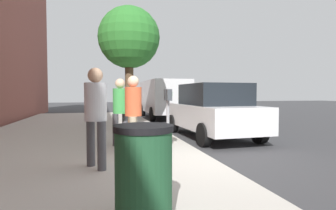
{
  "coord_description": "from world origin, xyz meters",
  "views": [
    {
      "loc": [
        -5.12,
        2.21,
        1.47
      ],
      "look_at": [
        0.83,
        0.74,
        1.2
      ],
      "focal_mm": 29.27,
      "sensor_mm": 36.0,
      "label": 1
    }
  ],
  "objects_px": {
    "parking_officer": "(120,106)",
    "parked_sedan_near": "(212,111)",
    "traffic_signal": "(128,73)",
    "trash_bin": "(144,176)",
    "pedestrian_bystander": "(96,109)",
    "parked_van_far": "(163,97)",
    "pedestrian_at_meter": "(133,108)",
    "parking_meter": "(168,106)",
    "street_tree": "(129,39)"
  },
  "relations": [
    {
      "from": "parked_van_far",
      "to": "trash_bin",
      "type": "relative_size",
      "value": 5.16
    },
    {
      "from": "parking_officer",
      "to": "traffic_signal",
      "type": "relative_size",
      "value": 0.47
    },
    {
      "from": "parked_sedan_near",
      "to": "street_tree",
      "type": "distance_m",
      "value": 4.31
    },
    {
      "from": "parking_meter",
      "to": "street_tree",
      "type": "xyz_separation_m",
      "value": [
        4.61,
        0.4,
        2.41
      ]
    },
    {
      "from": "parking_meter",
      "to": "parking_officer",
      "type": "distance_m",
      "value": 1.41
    },
    {
      "from": "pedestrian_at_meter",
      "to": "trash_bin",
      "type": "distance_m",
      "value": 3.52
    },
    {
      "from": "parked_van_far",
      "to": "traffic_signal",
      "type": "distance_m",
      "value": 2.46
    },
    {
      "from": "pedestrian_at_meter",
      "to": "trash_bin",
      "type": "height_order",
      "value": "pedestrian_at_meter"
    },
    {
      "from": "pedestrian_bystander",
      "to": "parked_van_far",
      "type": "height_order",
      "value": "parked_van_far"
    },
    {
      "from": "pedestrian_bystander",
      "to": "traffic_signal",
      "type": "distance_m",
      "value": 10.61
    },
    {
      "from": "pedestrian_at_meter",
      "to": "parking_officer",
      "type": "bearing_deg",
      "value": 112.89
    },
    {
      "from": "pedestrian_at_meter",
      "to": "pedestrian_bystander",
      "type": "xyz_separation_m",
      "value": [
        -1.16,
        0.79,
        0.04
      ]
    },
    {
      "from": "pedestrian_at_meter",
      "to": "parked_van_far",
      "type": "relative_size",
      "value": 0.33
    },
    {
      "from": "parked_van_far",
      "to": "traffic_signal",
      "type": "height_order",
      "value": "traffic_signal"
    },
    {
      "from": "parked_sedan_near",
      "to": "traffic_signal",
      "type": "distance_m",
      "value": 7.45
    },
    {
      "from": "parking_meter",
      "to": "street_tree",
      "type": "bearing_deg",
      "value": 4.99
    },
    {
      "from": "parking_meter",
      "to": "parking_officer",
      "type": "relative_size",
      "value": 0.83
    },
    {
      "from": "pedestrian_at_meter",
      "to": "street_tree",
      "type": "relative_size",
      "value": 0.37
    },
    {
      "from": "pedestrian_at_meter",
      "to": "traffic_signal",
      "type": "xyz_separation_m",
      "value": [
        9.24,
        -0.79,
        1.43
      ]
    },
    {
      "from": "parking_officer",
      "to": "parked_sedan_near",
      "type": "xyz_separation_m",
      "value": [
        1.32,
        -3.07,
        -0.24
      ]
    },
    {
      "from": "parking_meter",
      "to": "parked_sedan_near",
      "type": "height_order",
      "value": "parked_sedan_near"
    },
    {
      "from": "pedestrian_at_meter",
      "to": "parked_van_far",
      "type": "xyz_separation_m",
      "value": [
        9.46,
        -2.85,
        0.11
      ]
    },
    {
      "from": "parking_officer",
      "to": "street_tree",
      "type": "xyz_separation_m",
      "value": [
        3.62,
        -0.61,
        2.44
      ]
    },
    {
      "from": "pedestrian_bystander",
      "to": "parking_officer",
      "type": "xyz_separation_m",
      "value": [
        2.12,
        -0.57,
        -0.06
      ]
    },
    {
      "from": "pedestrian_at_meter",
      "to": "street_tree",
      "type": "xyz_separation_m",
      "value": [
        4.59,
        -0.39,
        2.42
      ]
    },
    {
      "from": "parking_meter",
      "to": "street_tree",
      "type": "relative_size",
      "value": 0.3
    },
    {
      "from": "parking_officer",
      "to": "pedestrian_bystander",
      "type": "bearing_deg",
      "value": -60.2
    },
    {
      "from": "parked_van_far",
      "to": "street_tree",
      "type": "distance_m",
      "value": 5.93
    },
    {
      "from": "parked_van_far",
      "to": "street_tree",
      "type": "bearing_deg",
      "value": 153.22
    },
    {
      "from": "parking_officer",
      "to": "traffic_signal",
      "type": "xyz_separation_m",
      "value": [
        8.28,
        -1.01,
        1.44
      ]
    },
    {
      "from": "pedestrian_bystander",
      "to": "parked_sedan_near",
      "type": "xyz_separation_m",
      "value": [
        3.44,
        -3.65,
        -0.29
      ]
    },
    {
      "from": "pedestrian_bystander",
      "to": "parked_van_far",
      "type": "distance_m",
      "value": 11.23
    },
    {
      "from": "pedestrian_bystander",
      "to": "traffic_signal",
      "type": "xyz_separation_m",
      "value": [
        10.4,
        -1.58,
        1.39
      ]
    },
    {
      "from": "pedestrian_bystander",
      "to": "pedestrian_at_meter",
      "type": "bearing_deg",
      "value": 25.88
    },
    {
      "from": "pedestrian_bystander",
      "to": "street_tree",
      "type": "distance_m",
      "value": 6.33
    },
    {
      "from": "pedestrian_at_meter",
      "to": "parking_officer",
      "type": "height_order",
      "value": "pedestrian_at_meter"
    },
    {
      "from": "parked_sedan_near",
      "to": "pedestrian_at_meter",
      "type": "bearing_deg",
      "value": 128.61
    },
    {
      "from": "parking_meter",
      "to": "parking_officer",
      "type": "xyz_separation_m",
      "value": [
        0.99,
        1.01,
        -0.03
      ]
    },
    {
      "from": "parking_officer",
      "to": "parked_sedan_near",
      "type": "bearing_deg",
      "value": 68.08
    },
    {
      "from": "parking_officer",
      "to": "pedestrian_at_meter",
      "type": "bearing_deg",
      "value": -32.2
    },
    {
      "from": "parked_sedan_near",
      "to": "trash_bin",
      "type": "distance_m",
      "value": 6.57
    },
    {
      "from": "pedestrian_at_meter",
      "to": "parked_sedan_near",
      "type": "height_order",
      "value": "pedestrian_at_meter"
    },
    {
      "from": "parking_officer",
      "to": "parked_sedan_near",
      "type": "height_order",
      "value": "parking_officer"
    },
    {
      "from": "parking_officer",
      "to": "trash_bin",
      "type": "height_order",
      "value": "parking_officer"
    },
    {
      "from": "parking_meter",
      "to": "traffic_signal",
      "type": "height_order",
      "value": "traffic_signal"
    },
    {
      "from": "street_tree",
      "to": "traffic_signal",
      "type": "bearing_deg",
      "value": -4.93
    },
    {
      "from": "traffic_signal",
      "to": "pedestrian_at_meter",
      "type": "bearing_deg",
      "value": 175.11
    },
    {
      "from": "street_tree",
      "to": "pedestrian_bystander",
      "type": "bearing_deg",
      "value": 168.38
    },
    {
      "from": "trash_bin",
      "to": "traffic_signal",
      "type": "bearing_deg",
      "value": -4.94
    },
    {
      "from": "parking_officer",
      "to": "trash_bin",
      "type": "bearing_deg",
      "value": -46.25
    }
  ]
}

